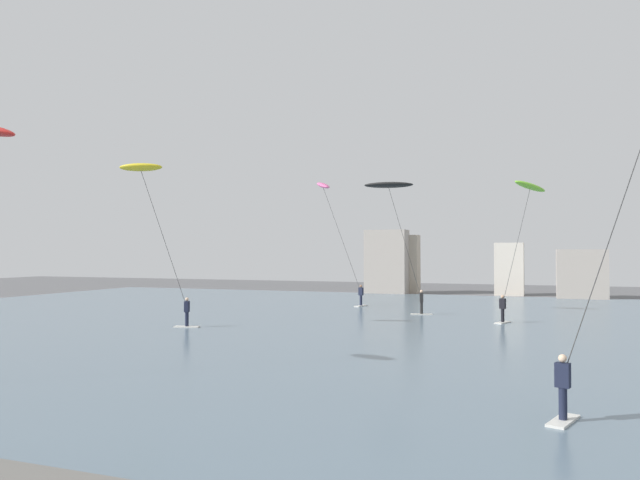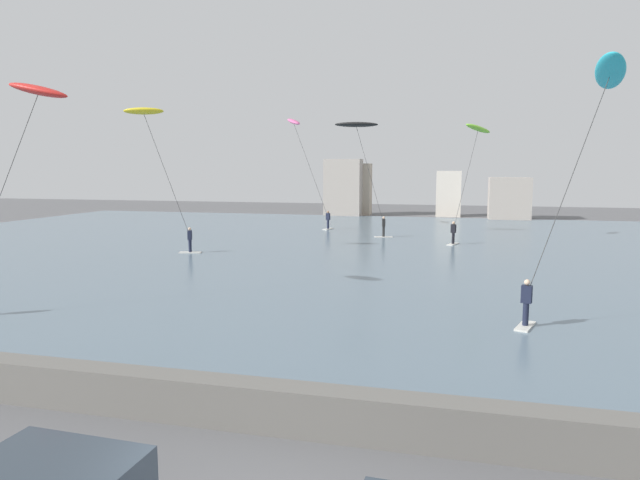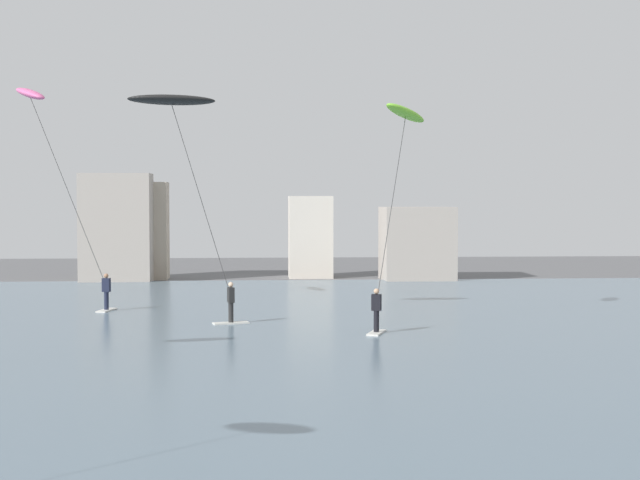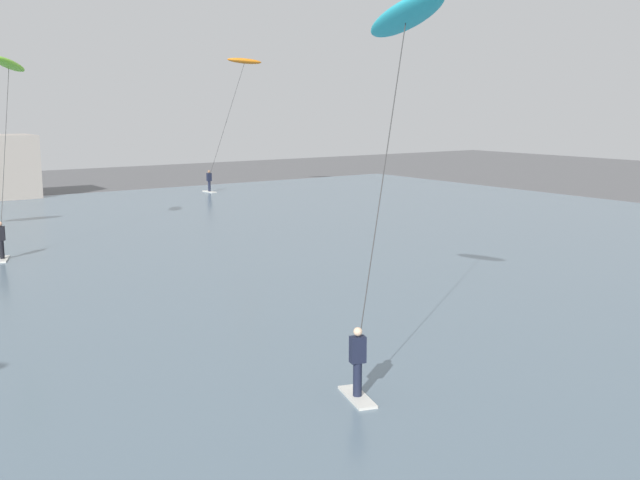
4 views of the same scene
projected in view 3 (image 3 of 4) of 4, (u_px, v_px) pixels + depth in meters
The scene contains 5 objects.
water_bay at pixel (318, 350), 30.41m from camera, with size 84.00×52.00×0.10m, color slate.
far_shore_buildings at pixel (230, 236), 57.08m from camera, with size 22.60×5.44×6.57m.
kitesurfer_lime at pixel (402, 139), 36.13m from camera, with size 3.14×4.94×8.77m.
kitesurfer_black at pixel (176, 117), 36.20m from camera, with size 4.76×1.27×9.05m.
kitesurfer_pink at pixel (42, 125), 40.52m from camera, with size 4.72×2.40×10.04m.
Camera 3 is at (-2.01, 0.54, 5.00)m, focal length 51.99 mm.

